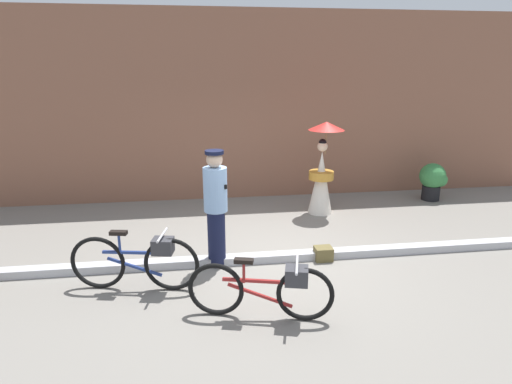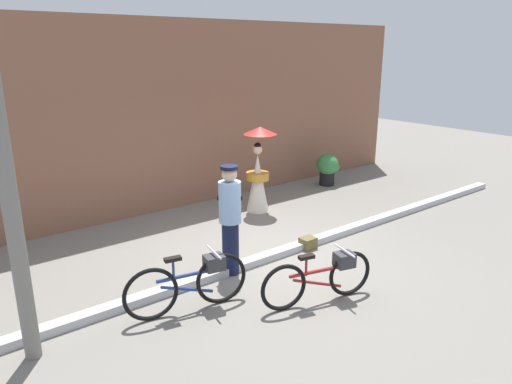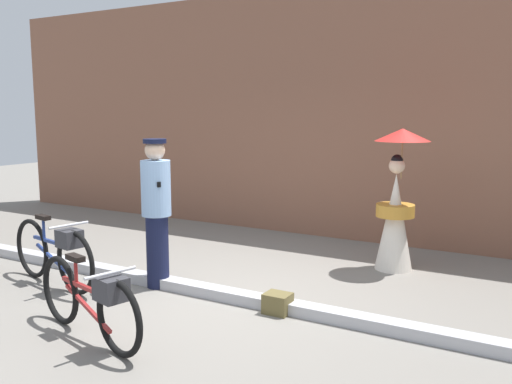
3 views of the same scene
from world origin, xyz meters
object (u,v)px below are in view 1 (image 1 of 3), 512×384
potted_plant_by_door (433,180)px  bicycle_far_side (266,288)px  bicycle_near_officer (139,260)px  person_officer (216,206)px  person_with_parasol (322,171)px  backpack_on_pavement (323,253)px

potted_plant_by_door → bicycle_far_side: bearing=-137.0°
bicycle_near_officer → potted_plant_by_door: 6.70m
person_officer → potted_plant_by_door: (4.86, 2.59, -0.47)m
bicycle_far_side → person_with_parasol: size_ratio=0.92×
person_officer → person_with_parasol: size_ratio=0.95×
bicycle_far_side → person_officer: (-0.49, 1.49, 0.54)m
potted_plant_by_door → backpack_on_pavement: potted_plant_by_door is taller
person_officer → backpack_on_pavement: (1.61, -0.07, -0.82)m
person_officer → backpack_on_pavement: 1.81m
person_officer → person_with_parasol: bearing=43.7°
person_officer → bicycle_far_side: bearing=-71.8°
potted_plant_by_door → backpack_on_pavement: bearing=-140.8°
potted_plant_by_door → bicycle_near_officer: bearing=-151.8°
bicycle_far_side → person_officer: bearing=108.2°
bicycle_near_officer → backpack_on_pavement: 2.73m
bicycle_far_side → potted_plant_by_door: potted_plant_by_door is taller
person_officer → person_with_parasol: (2.19, 2.10, -0.06)m
bicycle_far_side → backpack_on_pavement: size_ratio=6.31×
potted_plant_by_door → person_with_parasol: bearing=-169.6°
bicycle_near_officer → potted_plant_by_door: (5.90, 3.17, 0.04)m
bicycle_far_side → person_with_parasol: 4.00m
bicycle_far_side → bicycle_near_officer: bearing=149.4°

